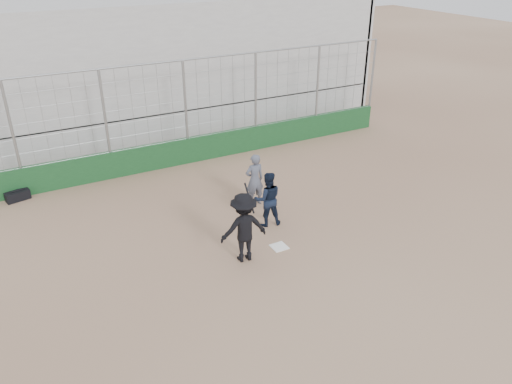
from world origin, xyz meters
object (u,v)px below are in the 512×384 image
catcher_crouched (268,208)px  umpire (255,182)px  batter_at_plate (244,228)px  equipment_bag (18,196)px

catcher_crouched → umpire: (0.30, 1.39, 0.21)m
batter_at_plate → umpire: size_ratio=1.31×
batter_at_plate → equipment_bag: 8.51m
catcher_crouched → umpire: umpire is taller
equipment_bag → catcher_crouched: bearing=-39.4°
batter_at_plate → catcher_crouched: batter_at_plate is taller
batter_at_plate → catcher_crouched: bearing=41.4°
umpire → equipment_bag: 8.03m
equipment_bag → batter_at_plate: bearing=-52.6°
umpire → catcher_crouched: bearing=78.3°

